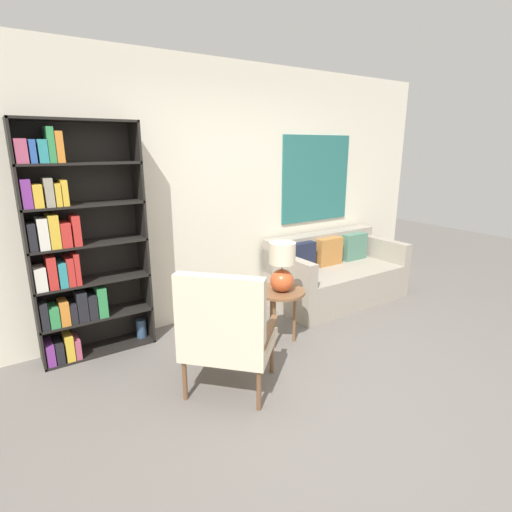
{
  "coord_description": "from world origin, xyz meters",
  "views": [
    {
      "loc": [
        -1.89,
        -1.78,
        1.85
      ],
      "look_at": [
        0.02,
        1.08,
        0.9
      ],
      "focal_mm": 28.0,
      "sensor_mm": 36.0,
      "label": 1
    }
  ],
  "objects_px": {
    "armchair": "(225,330)",
    "couch": "(334,274)",
    "side_table": "(280,297)",
    "bookshelf": "(73,251)",
    "table_lamp": "(282,266)"
  },
  "relations": [
    {
      "from": "armchair",
      "to": "couch",
      "type": "distance_m",
      "value": 2.36
    },
    {
      "from": "couch",
      "to": "side_table",
      "type": "height_order",
      "value": "couch"
    },
    {
      "from": "bookshelf",
      "to": "couch",
      "type": "distance_m",
      "value": 2.98
    },
    {
      "from": "side_table",
      "to": "table_lamp",
      "type": "xyz_separation_m",
      "value": [
        -0.0,
        -0.02,
        0.31
      ]
    },
    {
      "from": "couch",
      "to": "side_table",
      "type": "distance_m",
      "value": 1.39
    },
    {
      "from": "armchair",
      "to": "bookshelf",
      "type": "bearing_deg",
      "value": 121.08
    },
    {
      "from": "side_table",
      "to": "couch",
      "type": "bearing_deg",
      "value": 23.64
    },
    {
      "from": "couch",
      "to": "table_lamp",
      "type": "bearing_deg",
      "value": -155.5
    },
    {
      "from": "armchair",
      "to": "table_lamp",
      "type": "xyz_separation_m",
      "value": [
        0.86,
        0.44,
        0.24
      ]
    },
    {
      "from": "bookshelf",
      "to": "table_lamp",
      "type": "bearing_deg",
      "value": -27.17
    },
    {
      "from": "table_lamp",
      "to": "couch",
      "type": "bearing_deg",
      "value": 24.5
    },
    {
      "from": "couch",
      "to": "armchair",
      "type": "bearing_deg",
      "value": -154.5
    },
    {
      "from": "bookshelf",
      "to": "table_lamp",
      "type": "height_order",
      "value": "bookshelf"
    },
    {
      "from": "bookshelf",
      "to": "couch",
      "type": "height_order",
      "value": "bookshelf"
    },
    {
      "from": "armchair",
      "to": "couch",
      "type": "bearing_deg",
      "value": 25.5
    }
  ]
}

